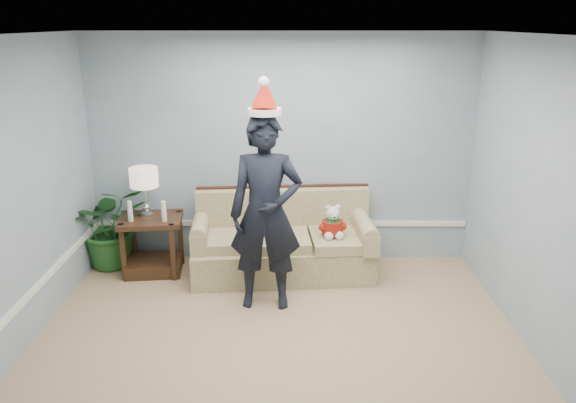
# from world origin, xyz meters

# --- Properties ---
(room_shell) EXTENTS (4.54, 5.04, 2.74)m
(room_shell) POSITION_xyz_m (0.00, 0.00, 1.35)
(room_shell) COLOR tan
(room_shell) RESTS_ON ground
(wainscot_trim) EXTENTS (4.49, 4.99, 0.06)m
(wainscot_trim) POSITION_xyz_m (-1.18, 1.18, 0.45)
(wainscot_trim) COLOR white
(wainscot_trim) RESTS_ON room_shell
(sofa) EXTENTS (2.10, 1.03, 0.95)m
(sofa) POSITION_xyz_m (0.02, 2.07, 0.34)
(sofa) COLOR brown
(sofa) RESTS_ON room_shell
(side_table) EXTENTS (0.75, 0.65, 0.67)m
(side_table) POSITION_xyz_m (-1.48, 2.07, 0.26)
(side_table) COLOR #3C2115
(side_table) RESTS_ON room_shell
(table_lamp) EXTENTS (0.32, 0.32, 0.57)m
(table_lamp) POSITION_xyz_m (-1.54, 2.13, 1.10)
(table_lamp) COLOR silver
(table_lamp) RESTS_ON side_table
(candle_pair) EXTENTS (0.44, 0.06, 0.23)m
(candle_pair) POSITION_xyz_m (-1.49, 1.96, 0.78)
(candle_pair) COLOR silver
(candle_pair) RESTS_ON side_table
(houseplant) EXTENTS (1.09, 1.01, 1.01)m
(houseplant) POSITION_xyz_m (-1.99, 2.25, 0.51)
(houseplant) COLOR #1E5521
(houseplant) RESTS_ON room_shell
(man) EXTENTS (0.73, 0.48, 1.98)m
(man) POSITION_xyz_m (-0.13, 1.29, 0.99)
(man) COLOR black
(man) RESTS_ON room_shell
(santa_hat) EXTENTS (0.33, 0.37, 0.37)m
(santa_hat) POSITION_xyz_m (-0.13, 1.31, 2.12)
(santa_hat) COLOR silver
(santa_hat) RESTS_ON man
(teddy_bear) EXTENTS (0.26, 0.28, 0.38)m
(teddy_bear) POSITION_xyz_m (0.58, 1.91, 0.64)
(teddy_bear) COLOR silver
(teddy_bear) RESTS_ON sofa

